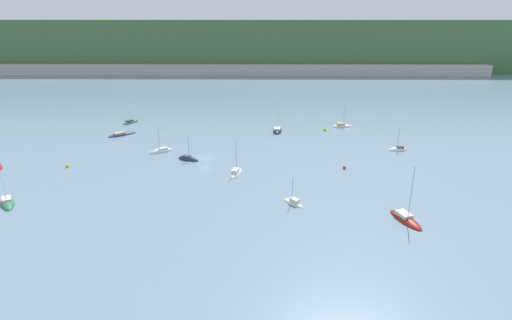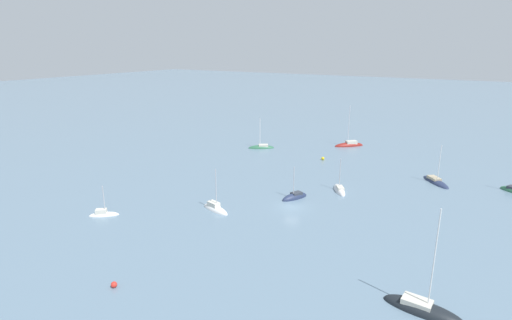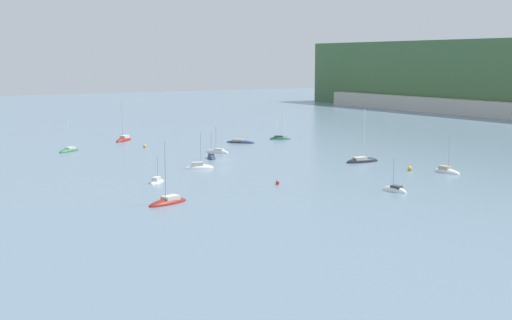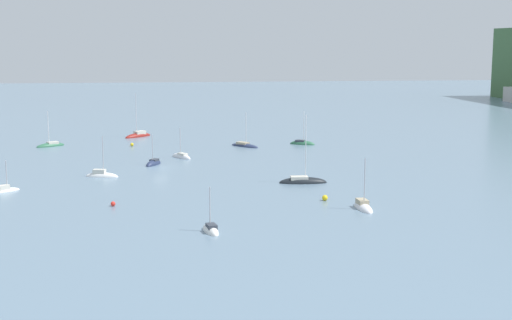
% 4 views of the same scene
% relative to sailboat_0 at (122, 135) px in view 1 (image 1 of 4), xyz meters
% --- Properties ---
extents(ground_plane, '(600.00, 600.00, 0.00)m').
position_rel_sailboat_0_xyz_m(ground_plane, '(25.69, -18.61, -0.08)').
color(ground_plane, slate).
extents(hillside_ridge, '(327.38, 63.97, 29.16)m').
position_rel_sailboat_0_xyz_m(hillside_ridge, '(25.69, 155.58, 14.50)').
color(hillside_ridge, '#42663D').
rests_on(hillside_ridge, ground_plane).
extents(shore_town_strip, '(278.27, 6.00, 5.81)m').
position_rel_sailboat_0_xyz_m(shore_town_strip, '(25.69, 120.10, 2.82)').
color(shore_town_strip, '#B7B2A8').
rests_on(shore_town_strip, ground_plane).
extents(sailboat_0, '(7.42, 6.72, 8.31)m').
position_rel_sailboat_0_xyz_m(sailboat_0, '(0.00, 0.00, 0.00)').
color(sailboat_0, '#232D4C').
rests_on(sailboat_0, ground_plane).
extents(sailboat_1, '(3.09, 6.01, 7.84)m').
position_rel_sailboat_0_xyz_m(sailboat_1, '(33.35, -28.65, 0.05)').
color(sailboat_1, white).
rests_on(sailboat_1, ground_plane).
extents(sailboat_2, '(5.78, 4.59, 7.05)m').
position_rel_sailboat_0_xyz_m(sailboat_2, '(14.39, -14.45, -0.02)').
color(sailboat_2, silver).
rests_on(sailboat_2, ground_plane).
extents(sailboat_4, '(4.60, 7.73, 10.32)m').
position_rel_sailboat_0_xyz_m(sailboat_4, '(61.85, -48.28, 0.02)').
color(sailboat_4, maroon).
rests_on(sailboat_4, ground_plane).
extents(sailboat_5, '(3.01, 8.09, 12.21)m').
position_rel_sailboat_0_xyz_m(sailboat_5, '(43.25, 4.70, 0.00)').
color(sailboat_5, black).
rests_on(sailboat_5, ground_plane).
extents(sailboat_6, '(4.04, 4.41, 5.44)m').
position_rel_sailboat_0_xyz_m(sailboat_6, '(44.22, -42.41, 0.05)').
color(sailboat_6, white).
rests_on(sailboat_6, ground_plane).
extents(sailboat_7, '(6.36, 2.09, 8.01)m').
position_rel_sailboat_0_xyz_m(sailboat_7, '(62.67, 9.42, 0.03)').
color(sailboat_7, silver).
rests_on(sailboat_7, ground_plane).
extents(sailboat_8, '(4.69, 6.17, 8.44)m').
position_rel_sailboat_0_xyz_m(sailboat_8, '(-1.65, 13.44, -0.01)').
color(sailboat_8, '#2D6647').
rests_on(sailboat_8, ground_plane).
extents(sailboat_9, '(5.49, 6.66, 8.73)m').
position_rel_sailboat_0_xyz_m(sailboat_9, '(-5.90, -43.07, -0.00)').
color(sailboat_9, '#2D6647').
rests_on(sailboat_9, ground_plane).
extents(sailboat_10, '(4.99, 2.48, 6.42)m').
position_rel_sailboat_0_xyz_m(sailboat_10, '(72.20, -12.44, -0.01)').
color(sailboat_10, white).
rests_on(sailboat_10, ground_plane).
extents(sailboat_11, '(5.58, 3.81, 6.73)m').
position_rel_sailboat_0_xyz_m(sailboat_11, '(21.87, -19.94, -0.02)').
color(sailboat_11, '#232D4C').
rests_on(sailboat_11, ground_plane).
extents(mooring_buoy_0, '(0.85, 0.85, 0.85)m').
position_rel_sailboat_0_xyz_m(mooring_buoy_0, '(56.92, 5.30, 0.34)').
color(mooring_buoy_0, yellow).
rests_on(mooring_buoy_0, ground_plane).
extents(mooring_buoy_1, '(0.75, 0.75, 0.75)m').
position_rel_sailboat_0_xyz_m(mooring_buoy_1, '(-3.60, -24.98, 0.29)').
color(mooring_buoy_1, yellow).
rests_on(mooring_buoy_1, ground_plane).
extents(mooring_buoy_2, '(0.69, 0.69, 0.69)m').
position_rel_sailboat_0_xyz_m(mooring_buoy_2, '(56.56, -25.19, 0.26)').
color(mooring_buoy_2, red).
rests_on(mooring_buoy_2, ground_plane).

